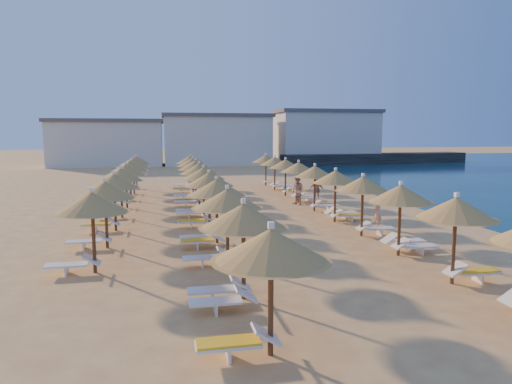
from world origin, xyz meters
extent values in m
plane|color=#E5B764|center=(0.00, 0.00, 0.00)|extent=(220.00, 220.00, 0.00)
cube|color=black|center=(26.19, 43.06, 0.75)|extent=(30.27, 7.89, 1.50)
cube|color=white|center=(-13.23, 46.04, 3.00)|extent=(15.00, 8.00, 6.00)
cube|color=#59514C|center=(-13.23, 46.04, 6.25)|extent=(15.60, 8.48, 0.50)
cube|color=white|center=(2.13, 45.52, 3.40)|extent=(15.00, 8.00, 6.80)
cube|color=#59514C|center=(2.13, 45.52, 7.05)|extent=(15.60, 8.48, 0.50)
cube|color=white|center=(19.22, 46.61, 3.80)|extent=(15.00, 8.00, 7.60)
cube|color=#59514C|center=(19.22, 46.61, 7.85)|extent=(15.60, 8.48, 0.50)
cylinder|color=brown|center=(3.35, -9.03, 1.15)|extent=(0.12, 0.12, 2.31)
cone|color=#A77130|center=(3.35, -9.03, 2.39)|extent=(2.34, 2.34, 0.67)
cone|color=#A77130|center=(3.35, -9.03, 2.12)|extent=(2.53, 2.53, 0.12)
cube|color=white|center=(3.35, -9.03, 2.80)|extent=(0.12, 0.12, 0.14)
cylinder|color=brown|center=(3.35, -5.67, 1.15)|extent=(0.12, 0.12, 2.31)
cone|color=#A77130|center=(3.35, -5.67, 2.39)|extent=(2.34, 2.34, 0.67)
cone|color=#A77130|center=(3.35, -5.67, 2.12)|extent=(2.53, 2.53, 0.12)
cube|color=white|center=(3.35, -5.67, 2.80)|extent=(0.12, 0.12, 0.14)
cylinder|color=brown|center=(3.35, -2.32, 1.15)|extent=(0.12, 0.12, 2.31)
cone|color=#A77130|center=(3.35, -2.32, 2.39)|extent=(2.34, 2.34, 0.67)
cone|color=#A77130|center=(3.35, -2.32, 2.12)|extent=(2.53, 2.53, 0.12)
cube|color=white|center=(3.35, -2.32, 2.80)|extent=(0.12, 0.12, 0.14)
cylinder|color=brown|center=(3.35, 1.04, 1.15)|extent=(0.12, 0.12, 2.31)
cone|color=#A77130|center=(3.35, 1.04, 2.39)|extent=(2.34, 2.34, 0.67)
cone|color=#A77130|center=(3.35, 1.04, 2.12)|extent=(2.53, 2.53, 0.12)
cube|color=white|center=(3.35, 1.04, 2.80)|extent=(0.12, 0.12, 0.14)
cylinder|color=brown|center=(3.35, 4.40, 1.15)|extent=(0.12, 0.12, 2.31)
cone|color=#A77130|center=(3.35, 4.40, 2.39)|extent=(2.34, 2.34, 0.67)
cone|color=#A77130|center=(3.35, 4.40, 2.12)|extent=(2.53, 2.53, 0.12)
cube|color=white|center=(3.35, 4.40, 2.80)|extent=(0.12, 0.12, 0.14)
cylinder|color=brown|center=(3.35, 7.76, 1.15)|extent=(0.12, 0.12, 2.31)
cone|color=#A77130|center=(3.35, 7.76, 2.39)|extent=(2.34, 2.34, 0.67)
cone|color=#A77130|center=(3.35, 7.76, 2.12)|extent=(2.53, 2.53, 0.12)
cube|color=white|center=(3.35, 7.76, 2.80)|extent=(0.12, 0.12, 0.14)
cylinder|color=brown|center=(3.35, 11.12, 1.15)|extent=(0.12, 0.12, 2.31)
cone|color=#A77130|center=(3.35, 11.12, 2.39)|extent=(2.34, 2.34, 0.67)
cone|color=#A77130|center=(3.35, 11.12, 2.12)|extent=(2.53, 2.53, 0.12)
cube|color=white|center=(3.35, 11.12, 2.80)|extent=(0.12, 0.12, 0.14)
cylinder|color=brown|center=(3.35, 14.47, 1.15)|extent=(0.12, 0.12, 2.31)
cone|color=#A77130|center=(3.35, 14.47, 2.39)|extent=(2.34, 2.34, 0.67)
cone|color=#A77130|center=(3.35, 14.47, 2.12)|extent=(2.53, 2.53, 0.12)
cube|color=white|center=(3.35, 14.47, 2.80)|extent=(0.12, 0.12, 0.14)
cylinder|color=brown|center=(3.35, 17.83, 1.15)|extent=(0.12, 0.12, 2.31)
cone|color=#A77130|center=(3.35, 17.83, 2.39)|extent=(2.34, 2.34, 0.67)
cone|color=#A77130|center=(3.35, 17.83, 2.12)|extent=(2.53, 2.53, 0.12)
cube|color=white|center=(3.35, 17.83, 2.80)|extent=(0.12, 0.12, 0.14)
cylinder|color=brown|center=(-3.23, -12.39, 1.15)|extent=(0.12, 0.12, 2.31)
cone|color=#A77130|center=(-3.23, -12.39, 2.39)|extent=(2.34, 2.34, 0.67)
cone|color=#A77130|center=(-3.23, -12.39, 2.12)|extent=(2.53, 2.53, 0.12)
cube|color=white|center=(-3.23, -12.39, 2.80)|extent=(0.12, 0.12, 0.14)
cylinder|color=brown|center=(-3.23, -9.03, 1.15)|extent=(0.12, 0.12, 2.31)
cone|color=#A77130|center=(-3.23, -9.03, 2.39)|extent=(2.34, 2.34, 0.67)
cone|color=#A77130|center=(-3.23, -9.03, 2.12)|extent=(2.53, 2.53, 0.12)
cube|color=white|center=(-3.23, -9.03, 2.80)|extent=(0.12, 0.12, 0.14)
cylinder|color=brown|center=(-3.23, -5.67, 1.15)|extent=(0.12, 0.12, 2.31)
cone|color=#A77130|center=(-3.23, -5.67, 2.39)|extent=(2.34, 2.34, 0.67)
cone|color=#A77130|center=(-3.23, -5.67, 2.12)|extent=(2.53, 2.53, 0.12)
cube|color=white|center=(-3.23, -5.67, 2.80)|extent=(0.12, 0.12, 0.14)
cylinder|color=brown|center=(-3.23, -2.32, 1.15)|extent=(0.12, 0.12, 2.31)
cone|color=#A77130|center=(-3.23, -2.32, 2.39)|extent=(2.34, 2.34, 0.67)
cone|color=#A77130|center=(-3.23, -2.32, 2.12)|extent=(2.53, 2.53, 0.12)
cube|color=white|center=(-3.23, -2.32, 2.80)|extent=(0.12, 0.12, 0.14)
cylinder|color=brown|center=(-3.23, 1.04, 1.15)|extent=(0.12, 0.12, 2.31)
cone|color=#A77130|center=(-3.23, 1.04, 2.39)|extent=(2.34, 2.34, 0.67)
cone|color=#A77130|center=(-3.23, 1.04, 2.12)|extent=(2.53, 2.53, 0.12)
cube|color=white|center=(-3.23, 1.04, 2.80)|extent=(0.12, 0.12, 0.14)
cylinder|color=brown|center=(-3.23, 4.40, 1.15)|extent=(0.12, 0.12, 2.31)
cone|color=#A77130|center=(-3.23, 4.40, 2.39)|extent=(2.34, 2.34, 0.67)
cone|color=#A77130|center=(-3.23, 4.40, 2.12)|extent=(2.53, 2.53, 0.12)
cube|color=white|center=(-3.23, 4.40, 2.80)|extent=(0.12, 0.12, 0.14)
cylinder|color=brown|center=(-3.23, 7.76, 1.15)|extent=(0.12, 0.12, 2.31)
cone|color=#A77130|center=(-3.23, 7.76, 2.39)|extent=(2.34, 2.34, 0.67)
cone|color=#A77130|center=(-3.23, 7.76, 2.12)|extent=(2.53, 2.53, 0.12)
cube|color=white|center=(-3.23, 7.76, 2.80)|extent=(0.12, 0.12, 0.14)
cylinder|color=brown|center=(-3.23, 11.12, 1.15)|extent=(0.12, 0.12, 2.31)
cone|color=#A77130|center=(-3.23, 11.12, 2.39)|extent=(2.34, 2.34, 0.67)
cone|color=#A77130|center=(-3.23, 11.12, 2.12)|extent=(2.53, 2.53, 0.12)
cube|color=white|center=(-3.23, 11.12, 2.80)|extent=(0.12, 0.12, 0.14)
cylinder|color=brown|center=(-3.23, 14.47, 1.15)|extent=(0.12, 0.12, 2.31)
cone|color=#A77130|center=(-3.23, 14.47, 2.39)|extent=(2.34, 2.34, 0.67)
cone|color=#A77130|center=(-3.23, 14.47, 2.12)|extent=(2.53, 2.53, 0.12)
cube|color=white|center=(-3.23, 14.47, 2.80)|extent=(0.12, 0.12, 0.14)
cylinder|color=brown|center=(-3.23, 17.83, 1.15)|extent=(0.12, 0.12, 2.31)
cone|color=#A77130|center=(-3.23, 17.83, 2.39)|extent=(2.34, 2.34, 0.67)
cone|color=#A77130|center=(-3.23, 17.83, 2.12)|extent=(2.53, 2.53, 0.12)
cube|color=white|center=(-3.23, 17.83, 2.80)|extent=(0.12, 0.12, 0.14)
cylinder|color=brown|center=(-7.72, -5.67, 1.15)|extent=(0.12, 0.12, 2.31)
cone|color=#A77130|center=(-7.72, -5.67, 2.39)|extent=(2.34, 2.34, 0.67)
cone|color=#A77130|center=(-7.72, -5.67, 2.12)|extent=(2.53, 2.53, 0.12)
cube|color=white|center=(-7.72, -5.67, 2.80)|extent=(0.12, 0.12, 0.14)
cylinder|color=brown|center=(-7.72, -2.32, 1.15)|extent=(0.12, 0.12, 2.31)
cone|color=#A77130|center=(-7.72, -2.32, 2.39)|extent=(2.34, 2.34, 0.67)
cone|color=#A77130|center=(-7.72, -2.32, 2.12)|extent=(2.53, 2.53, 0.12)
cube|color=white|center=(-7.72, -2.32, 2.80)|extent=(0.12, 0.12, 0.14)
cylinder|color=brown|center=(-7.72, 1.04, 1.15)|extent=(0.12, 0.12, 2.31)
cone|color=#A77130|center=(-7.72, 1.04, 2.39)|extent=(2.34, 2.34, 0.67)
cone|color=#A77130|center=(-7.72, 1.04, 2.12)|extent=(2.53, 2.53, 0.12)
cube|color=white|center=(-7.72, 1.04, 2.80)|extent=(0.12, 0.12, 0.14)
cylinder|color=brown|center=(-7.72, 4.40, 1.15)|extent=(0.12, 0.12, 2.31)
cone|color=#A77130|center=(-7.72, 4.40, 2.39)|extent=(2.34, 2.34, 0.67)
cone|color=#A77130|center=(-7.72, 4.40, 2.12)|extent=(2.53, 2.53, 0.12)
cube|color=white|center=(-7.72, 4.40, 2.80)|extent=(0.12, 0.12, 0.14)
cylinder|color=brown|center=(-7.72, 7.76, 1.15)|extent=(0.12, 0.12, 2.31)
cone|color=#A77130|center=(-7.72, 7.76, 2.39)|extent=(2.34, 2.34, 0.67)
cone|color=#A77130|center=(-7.72, 7.76, 2.12)|extent=(2.53, 2.53, 0.12)
cube|color=white|center=(-7.72, 7.76, 2.80)|extent=(0.12, 0.12, 0.14)
cylinder|color=brown|center=(-7.72, 11.12, 1.15)|extent=(0.12, 0.12, 2.31)
cone|color=#A77130|center=(-7.72, 11.12, 2.39)|extent=(2.34, 2.34, 0.67)
cone|color=#A77130|center=(-7.72, 11.12, 2.12)|extent=(2.53, 2.53, 0.12)
cube|color=white|center=(-7.72, 11.12, 2.80)|extent=(0.12, 0.12, 0.14)
cylinder|color=brown|center=(-7.72, 14.47, 1.15)|extent=(0.12, 0.12, 2.31)
cone|color=#A77130|center=(-7.72, 14.47, 2.39)|extent=(2.34, 2.34, 0.67)
cone|color=#A77130|center=(-7.72, 14.47, 2.12)|extent=(2.53, 2.53, 0.12)
cube|color=white|center=(-7.72, 14.47, 2.80)|extent=(0.12, 0.12, 0.14)
cylinder|color=brown|center=(-7.72, 17.83, 1.15)|extent=(0.12, 0.12, 2.31)
cone|color=#A77130|center=(-7.72, 17.83, 2.39)|extent=(2.34, 2.34, 0.67)
cone|color=#A77130|center=(-7.72, 17.83, 2.12)|extent=(2.53, 2.53, 0.12)
cube|color=white|center=(-7.72, 17.83, 2.80)|extent=(0.12, 0.12, 0.14)
cube|color=white|center=(-4.13, -12.39, 0.32)|extent=(1.38, 0.55, 0.06)
cube|color=white|center=(-4.13, -12.39, 0.16)|extent=(0.06, 0.50, 0.32)
cube|color=white|center=(-3.32, -12.39, 0.46)|extent=(0.58, 0.55, 0.40)
cube|color=yellow|center=(-4.13, -12.39, 0.38)|extent=(1.32, 0.51, 0.05)
cube|color=white|center=(4.25, -9.03, 0.32)|extent=(1.38, 0.55, 0.06)
cube|color=white|center=(4.25, -9.03, 0.16)|extent=(0.06, 0.50, 0.32)
cube|color=white|center=(3.44, -9.03, 0.46)|extent=(0.58, 0.55, 0.40)
cube|color=yellow|center=(4.25, -9.03, 0.38)|extent=(1.32, 0.51, 0.05)
cube|color=white|center=(-4.13, -9.03, 0.32)|extent=(1.38, 0.55, 0.06)
cube|color=white|center=(-4.13, -9.03, 0.16)|extent=(0.06, 0.50, 0.32)
cube|color=white|center=(-3.32, -9.03, 0.46)|extent=(0.58, 0.55, 0.40)
cube|color=white|center=(-4.13, -9.93, 0.32)|extent=(1.38, 0.55, 0.06)
cube|color=white|center=(-4.13, -9.93, 0.16)|extent=(0.06, 0.50, 0.32)
cube|color=white|center=(-3.32, -9.93, 0.46)|extent=(0.58, 0.55, 0.40)
cube|color=white|center=(4.25, -5.67, 0.32)|extent=(1.38, 0.55, 0.06)
cube|color=white|center=(4.25, -5.67, 0.16)|extent=(0.06, 0.50, 0.32)
cube|color=white|center=(3.44, -5.67, 0.46)|extent=(0.58, 0.55, 0.40)
cube|color=white|center=(4.25, -4.77, 0.32)|extent=(1.38, 0.55, 0.06)
cube|color=white|center=(4.25, -4.77, 0.16)|extent=(0.06, 0.50, 0.32)
cube|color=white|center=(3.44, -4.77, 0.46)|extent=(0.58, 0.55, 0.40)
cube|color=white|center=(-4.13, -5.67, 0.32)|extent=(1.38, 0.55, 0.06)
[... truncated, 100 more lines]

